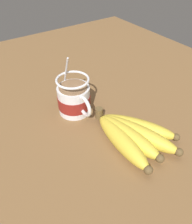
{
  "coord_description": "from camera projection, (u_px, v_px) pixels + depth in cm",
  "views": [
    {
      "loc": [
        40.17,
        -20.82,
        43.29
      ],
      "look_at": [
        6.06,
        2.62,
        8.27
      ],
      "focal_mm": 35.0,
      "sensor_mm": 36.0,
      "label": 1
    }
  ],
  "objects": [
    {
      "name": "table",
      "position": [
        76.0,
        121.0,
        0.61
      ],
      "size": [
        127.88,
        127.88,
        3.69
      ],
      "color": "brown",
      "rests_on": "ground"
    },
    {
      "name": "coffee_mug",
      "position": [
        74.0,
        99.0,
        0.59
      ],
      "size": [
        15.48,
        8.92,
        15.63
      ],
      "color": "silver",
      "rests_on": "table"
    },
    {
      "name": "banana_bunch",
      "position": [
        132.0,
        134.0,
        0.52
      ],
      "size": [
        21.88,
        15.78,
        4.46
      ],
      "color": "brown",
      "rests_on": "table"
    }
  ]
}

